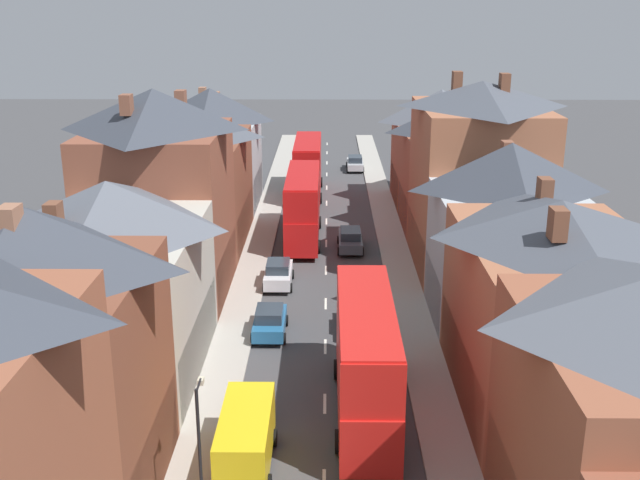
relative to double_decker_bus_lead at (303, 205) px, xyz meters
The scene contains 16 objects.
pavement_left 6.40m from the double_decker_bus_lead, 124.67° to the right, with size 2.20×104.00×0.14m, color #A8A399.
pavement_right 8.83m from the double_decker_bus_lead, 34.55° to the right, with size 2.20×104.00×0.14m, color #A8A399.
centre_line_dashes 7.54m from the double_decker_bus_lead, 75.01° to the right, with size 0.14×97.80×0.01m.
terrace_row_left 23.00m from the double_decker_bus_lead, 111.55° to the right, with size 8.00×69.71×13.61m.
terrace_row_right 22.79m from the double_decker_bus_lead, 58.03° to the right, with size 8.00×71.73×13.39m.
double_decker_bus_lead is the anchor object (origin of this frame).
double_decker_bus_mid_street 14.19m from the double_decker_bus_lead, 90.00° to the left, with size 2.74×10.80×5.30m.
double_decker_bus_far_approaching 25.91m from the double_decker_bus_lead, 82.01° to the right, with size 2.74×10.80×5.30m.
car_near_blue 4.70m from the double_decker_bus_lead, 31.89° to the right, with size 1.90×4.51×1.63m.
car_near_silver 17.13m from the double_decker_bus_lead, 77.75° to the right, with size 1.90×4.00×1.58m.
car_parked_left_a 17.42m from the double_decker_bus_lead, 94.28° to the right, with size 1.90×3.87×1.63m.
car_parked_right_a 16.75m from the double_decker_bus_lead, 94.45° to the left, with size 1.90×4.07×1.63m.
car_mid_black 9.97m from the double_decker_bus_lead, 97.59° to the right, with size 1.90×4.05×1.70m.
car_parked_left_b 25.98m from the double_decker_bus_lead, 79.08° to the left, with size 1.90×4.37×1.58m.
delivery_van 29.78m from the double_decker_bus_lead, 92.49° to the right, with size 2.20×5.20×2.41m.
street_lamp 33.30m from the double_decker_bus_lead, 94.20° to the right, with size 0.20×1.12×5.50m.
Camera 1 is at (0.10, -12.67, 17.80)m, focal length 42.00 mm.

